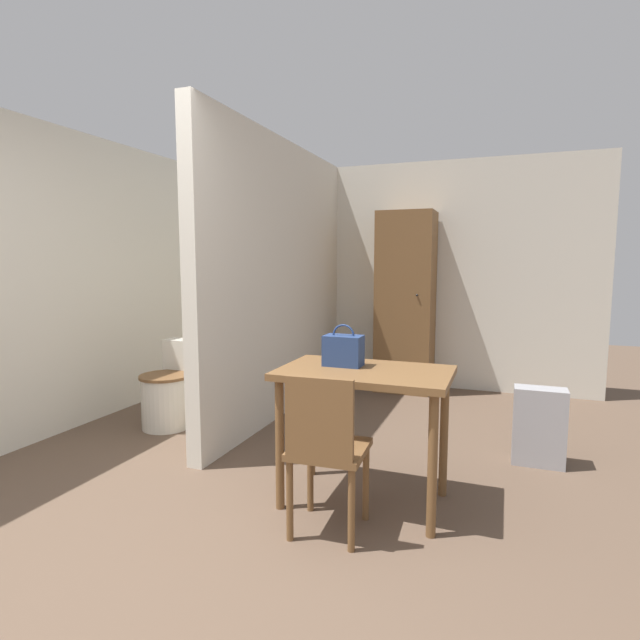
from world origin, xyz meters
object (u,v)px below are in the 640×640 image
Objects in this scene: toilet at (169,392)px; dining_table at (365,389)px; handbag at (343,350)px; wooden_chair at (326,447)px; space_heater at (539,426)px; wooden_cabinet at (406,302)px.

dining_table is at bearing -20.96° from toilet.
handbag is (1.79, -0.69, 0.60)m from toilet.
wooden_chair is 1.58× the size of space_heater.
wooden_cabinet reaches higher than dining_table.
handbag is 0.13× the size of wooden_cabinet.
wooden_cabinet is (-0.19, 3.09, 0.49)m from wooden_chair.
dining_table is at bearing -136.22° from space_heater.
toilet is 2.63m from wooden_cabinet.
wooden_chair reaches higher than dining_table.
toilet is (-1.94, 0.74, -0.39)m from dining_table.
dining_table is 0.50× the size of wooden_cabinet.
wooden_cabinet reaches higher than toilet.
space_heater is at bearing 38.07° from handbag.
dining_table is at bearing -84.03° from wooden_cabinet.
dining_table is at bearing 76.15° from wooden_chair.
space_heater is at bearing 4.12° from toilet.
wooden_chair reaches higher than space_heater.
wooden_cabinet is 2.24m from space_heater.
wooden_cabinet is (1.66, 1.92, 0.68)m from toilet.
wooden_chair is at bearing -86.40° from wooden_cabinet.
wooden_chair is at bearing -82.34° from handbag.
handbag is 1.58m from space_heater.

